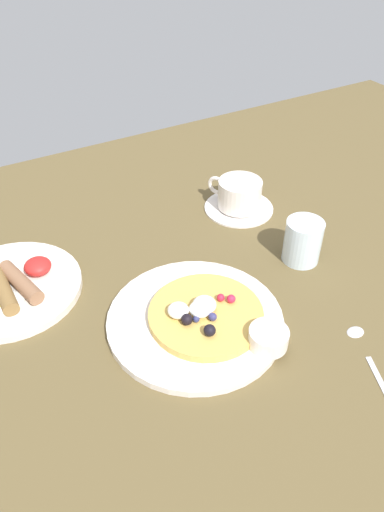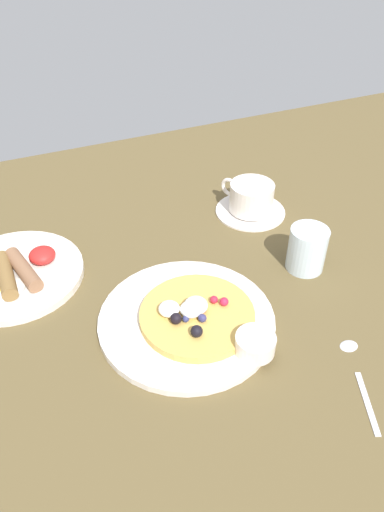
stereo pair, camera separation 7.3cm
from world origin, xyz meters
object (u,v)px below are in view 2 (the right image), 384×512
object	(u,v)px
syrup_ramekin	(255,344)
coffee_saucer	(250,210)
pancake_plate	(187,320)
coffee_cup	(251,196)
breakfast_plate	(14,274)
teaspoon	(356,365)
water_glass	(307,249)

from	to	relation	value
syrup_ramekin	coffee_saucer	size ratio (longest dim) A/B	0.41
pancake_plate	coffee_cup	bearing A→B (deg)	44.55
pancake_plate	coffee_saucer	world-z (taller)	pancake_plate
syrup_ramekin	breakfast_plate	distance (m)	0.43
pancake_plate	teaspoon	xyz separation A→B (m)	(0.19, -0.17, -0.00)
breakfast_plate	coffee_saucer	distance (m)	0.47
coffee_saucer	breakfast_plate	bearing A→B (deg)	-177.74
pancake_plate	coffee_saucer	bearing A→B (deg)	44.32
water_glass	pancake_plate	bearing A→B (deg)	-170.03
coffee_saucer	pancake_plate	bearing A→B (deg)	-135.68
breakfast_plate	water_glass	xyz separation A→B (m)	(0.48, -0.17, 0.03)
breakfast_plate	coffee_cup	size ratio (longest dim) A/B	2.12
breakfast_plate	coffee_saucer	size ratio (longest dim) A/B	1.66
pancake_plate	coffee_saucer	xyz separation A→B (m)	(0.24, 0.23, -0.00)
coffee_cup	syrup_ramekin	bearing A→B (deg)	-117.57
teaspoon	breakfast_plate	bearing A→B (deg)	137.23
water_glass	coffee_cup	bearing A→B (deg)	91.38
syrup_ramekin	coffee_saucer	distance (m)	0.38
coffee_saucer	teaspoon	size ratio (longest dim) A/B	0.97
breakfast_plate	teaspoon	size ratio (longest dim) A/B	1.60
coffee_cup	water_glass	xyz separation A→B (m)	(0.00, -0.19, 0.00)
breakfast_plate	water_glass	bearing A→B (deg)	-19.96
pancake_plate	syrup_ramekin	distance (m)	0.12
pancake_plate	coffee_cup	world-z (taller)	coffee_cup
syrup_ramekin	coffee_saucer	xyz separation A→B (m)	(0.18, 0.33, -0.02)
breakfast_plate	coffee_saucer	bearing A→B (deg)	2.26
breakfast_plate	teaspoon	xyz separation A→B (m)	(0.42, -0.39, -0.00)
breakfast_plate	coffee_saucer	xyz separation A→B (m)	(0.47, 0.02, -0.00)
coffee_saucer	water_glass	size ratio (longest dim) A/B	1.78
pancake_plate	water_glass	size ratio (longest dim) A/B	3.42
syrup_ramekin	water_glass	world-z (taller)	water_glass
coffee_saucer	teaspoon	bearing A→B (deg)	-97.23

